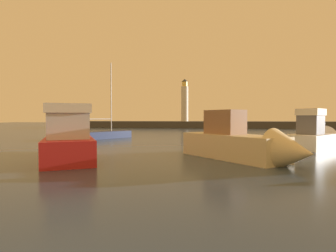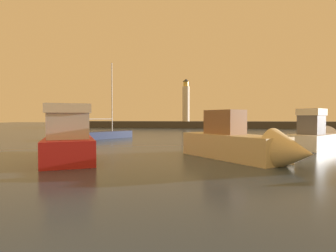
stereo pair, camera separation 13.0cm
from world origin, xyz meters
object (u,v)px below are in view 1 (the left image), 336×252
(lighthouse, at_px, (185,101))
(sailboat_moored, at_px, (107,134))
(motorboat_1, at_px, (245,144))
(motorboat_2, at_px, (318,136))
(motorboat_0, at_px, (69,141))

(lighthouse, distance_m, sailboat_moored, 38.87)
(motorboat_1, distance_m, motorboat_2, 11.68)
(motorboat_2, distance_m, sailboat_moored, 23.75)
(lighthouse, distance_m, motorboat_0, 54.21)
(lighthouse, height_order, motorboat_0, lighthouse)
(lighthouse, relative_size, sailboat_moored, 1.14)
(motorboat_0, xyz_separation_m, motorboat_1, (11.57, 0.22, -0.07))
(motorboat_2, bearing_deg, motorboat_0, -154.88)
(motorboat_2, bearing_deg, lighthouse, 109.23)
(sailboat_moored, bearing_deg, lighthouse, 79.39)
(motorboat_1, bearing_deg, motorboat_0, -178.89)
(motorboat_0, distance_m, motorboat_1, 11.57)
(motorboat_1, xyz_separation_m, sailboat_moored, (-14.98, 15.87, -0.49))
(motorboat_0, relative_size, motorboat_1, 1.12)
(motorboat_0, distance_m, sailboat_moored, 16.46)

